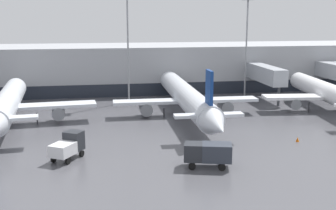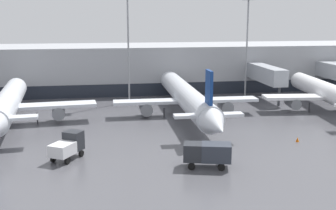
{
  "view_description": "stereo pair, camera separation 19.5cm",
  "coord_description": "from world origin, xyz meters",
  "px_view_note": "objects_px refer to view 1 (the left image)",
  "views": [
    {
      "loc": [
        -11.82,
        -23.25,
        14.68
      ],
      "look_at": [
        -2.54,
        31.26,
        3.0
      ],
      "focal_mm": 45.0,
      "sensor_mm": 36.0,
      "label": 1
    },
    {
      "loc": [
        -11.63,
        -23.28,
        14.68
      ],
      "look_at": [
        -2.54,
        31.26,
        3.0
      ],
      "focal_mm": 45.0,
      "sensor_mm": 36.0,
      "label": 2
    }
  ],
  "objects_px": {
    "parked_jet_3": "(329,93)",
    "service_truck_1": "(68,146)",
    "parked_jet_2": "(186,97)",
    "parked_jet_4": "(7,104)",
    "apron_light_mast_2": "(247,17)",
    "traffic_cone_3": "(298,139)",
    "service_truck_0": "(208,152)",
    "apron_light_mast_1": "(127,5)"
  },
  "relations": [
    {
      "from": "service_truck_1",
      "to": "apron_light_mast_1",
      "type": "relative_size",
      "value": 0.21
    },
    {
      "from": "service_truck_1",
      "to": "parked_jet_4",
      "type": "bearing_deg",
      "value": 61.1
    },
    {
      "from": "service_truck_0",
      "to": "service_truck_1",
      "type": "xyz_separation_m",
      "value": [
        -13.77,
        4.83,
        -0.06
      ]
    },
    {
      "from": "service_truck_1",
      "to": "parked_jet_3",
      "type": "bearing_deg",
      "value": -36.11
    },
    {
      "from": "parked_jet_3",
      "to": "service_truck_1",
      "type": "height_order",
      "value": "parked_jet_3"
    },
    {
      "from": "traffic_cone_3",
      "to": "apron_light_mast_2",
      "type": "relative_size",
      "value": 0.03
    },
    {
      "from": "service_truck_0",
      "to": "traffic_cone_3",
      "type": "height_order",
      "value": "service_truck_0"
    },
    {
      "from": "parked_jet_2",
      "to": "parked_jet_4",
      "type": "relative_size",
      "value": 1.22
    },
    {
      "from": "traffic_cone_3",
      "to": "apron_light_mast_1",
      "type": "relative_size",
      "value": 0.03
    },
    {
      "from": "parked_jet_4",
      "to": "traffic_cone_3",
      "type": "distance_m",
      "value": 38.29
    },
    {
      "from": "parked_jet_4",
      "to": "apron_light_mast_2",
      "type": "relative_size",
      "value": 1.81
    },
    {
      "from": "apron_light_mast_2",
      "to": "service_truck_0",
      "type": "bearing_deg",
      "value": -114.88
    },
    {
      "from": "service_truck_0",
      "to": "service_truck_1",
      "type": "distance_m",
      "value": 14.6
    },
    {
      "from": "service_truck_0",
      "to": "apron_light_mast_1",
      "type": "bearing_deg",
      "value": -66.54
    },
    {
      "from": "apron_light_mast_2",
      "to": "apron_light_mast_1",
      "type": "bearing_deg",
      "value": -173.26
    },
    {
      "from": "parked_jet_3",
      "to": "apron_light_mast_1",
      "type": "distance_m",
      "value": 35.61
    },
    {
      "from": "service_truck_0",
      "to": "apron_light_mast_2",
      "type": "xyz_separation_m",
      "value": [
        16.89,
        36.41,
        12.96
      ]
    },
    {
      "from": "apron_light_mast_1",
      "to": "apron_light_mast_2",
      "type": "bearing_deg",
      "value": 6.74
    },
    {
      "from": "parked_jet_3",
      "to": "service_truck_1",
      "type": "xyz_separation_m",
      "value": [
        -38.95,
        -16.3,
        -1.4
      ]
    },
    {
      "from": "parked_jet_2",
      "to": "apron_light_mast_2",
      "type": "xyz_separation_m",
      "value": [
        14.34,
        14.02,
        11.65
      ]
    },
    {
      "from": "parked_jet_4",
      "to": "traffic_cone_3",
      "type": "xyz_separation_m",
      "value": [
        35.6,
        -13.83,
        -2.74
      ]
    },
    {
      "from": "service_truck_0",
      "to": "parked_jet_4",
      "type": "bearing_deg",
      "value": -27.2
    },
    {
      "from": "parked_jet_3",
      "to": "apron_light_mast_2",
      "type": "xyz_separation_m",
      "value": [
        -8.29,
        15.27,
        11.62
      ]
    },
    {
      "from": "service_truck_1",
      "to": "traffic_cone_3",
      "type": "relative_size",
      "value": 8.01
    },
    {
      "from": "parked_jet_2",
      "to": "parked_jet_4",
      "type": "bearing_deg",
      "value": 95.41
    },
    {
      "from": "parked_jet_4",
      "to": "apron_light_mast_1",
      "type": "relative_size",
      "value": 1.56
    },
    {
      "from": "traffic_cone_3",
      "to": "apron_light_mast_1",
      "type": "xyz_separation_m",
      "value": [
        -18.01,
        27.16,
        16.22
      ]
    },
    {
      "from": "service_truck_0",
      "to": "apron_light_mast_2",
      "type": "distance_m",
      "value": 42.18
    },
    {
      "from": "parked_jet_2",
      "to": "service_truck_1",
      "type": "xyz_separation_m",
      "value": [
        -16.31,
        -17.56,
        -1.38
      ]
    },
    {
      "from": "service_truck_1",
      "to": "traffic_cone_3",
      "type": "distance_m",
      "value": 26.69
    },
    {
      "from": "traffic_cone_3",
      "to": "apron_light_mast_2",
      "type": "bearing_deg",
      "value": 82.24
    },
    {
      "from": "apron_light_mast_1",
      "to": "parked_jet_3",
      "type": "bearing_deg",
      "value": -22.64
    },
    {
      "from": "service_truck_0",
      "to": "traffic_cone_3",
      "type": "distance_m",
      "value": 14.5
    },
    {
      "from": "parked_jet_4",
      "to": "service_truck_0",
      "type": "distance_m",
      "value": 30.65
    },
    {
      "from": "parked_jet_4",
      "to": "apron_light_mast_2",
      "type": "xyz_separation_m",
      "value": [
        39.66,
        15.94,
        11.48
      ]
    },
    {
      "from": "apron_light_mast_1",
      "to": "service_truck_1",
      "type": "bearing_deg",
      "value": -106.52
    },
    {
      "from": "service_truck_1",
      "to": "apron_light_mast_1",
      "type": "bearing_deg",
      "value": 14.66
    },
    {
      "from": "parked_jet_2",
      "to": "parked_jet_3",
      "type": "distance_m",
      "value": 22.67
    },
    {
      "from": "apron_light_mast_1",
      "to": "apron_light_mast_2",
      "type": "distance_m",
      "value": 22.31
    },
    {
      "from": "parked_jet_4",
      "to": "apron_light_mast_2",
      "type": "height_order",
      "value": "apron_light_mast_2"
    },
    {
      "from": "parked_jet_2",
      "to": "parked_jet_3",
      "type": "relative_size",
      "value": 1.22
    },
    {
      "from": "parked_jet_3",
      "to": "traffic_cone_3",
      "type": "height_order",
      "value": "parked_jet_3"
    }
  ]
}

